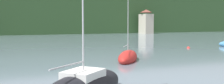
# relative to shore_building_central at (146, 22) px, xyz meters

# --- Properties ---
(wooded_hillside) EXTENTS (352.00, 56.61, 34.86)m
(wooded_hillside) POSITION_rel_shore_building_central_xyz_m (-20.19, 38.06, 1.75)
(wooded_hillside) COLOR #2D4C28
(wooded_hillside) RESTS_ON ground_plane
(shore_building_central) EXTENTS (3.55, 5.52, 8.91)m
(shore_building_central) POSITION_rel_shore_building_central_xyz_m (0.00, 0.00, 0.00)
(shore_building_central) COLOR #BCB29E
(shore_building_central) RESTS_ON ground_plane
(sailboat_far_3) EXTENTS (5.00, 5.99, 9.37)m
(sailboat_far_3) POSITION_rel_shore_building_central_xyz_m (-36.75, -58.28, -3.98)
(sailboat_far_3) COLOR red
(sailboat_far_3) RESTS_ON ground_plane
(mooring_buoy_near) EXTENTS (0.52, 0.52, 0.52)m
(mooring_buoy_near) POSITION_rel_shore_building_central_xyz_m (-21.73, -49.92, -4.33)
(mooring_buoy_near) COLOR red
(mooring_buoy_near) RESTS_ON ground_plane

